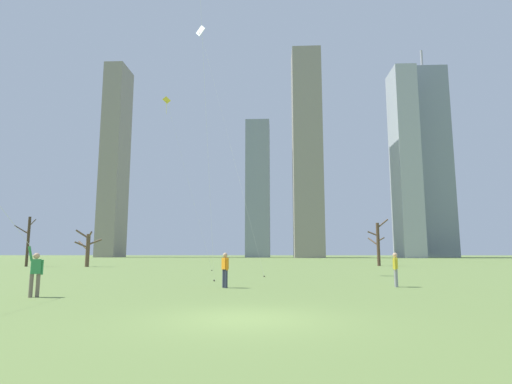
# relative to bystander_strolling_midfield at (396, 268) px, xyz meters

# --- Properties ---
(ground_plane) EXTENTS (400.00, 400.00, 0.00)m
(ground_plane) POSITION_rel_bystander_strolling_midfield_xyz_m (-6.53, -9.80, -0.90)
(ground_plane) COLOR olive
(bystander_strolling_midfield) EXTENTS (0.32, 0.48, 1.62)m
(bystander_strolling_midfield) POSITION_rel_bystander_strolling_midfield_xyz_m (0.00, 0.00, 0.00)
(bystander_strolling_midfield) COLOR gray
(bystander_strolling_midfield) RESTS_ON ground
(bystander_far_off_by_trees) EXTENTS (0.36, 0.43, 1.62)m
(bystander_far_off_by_trees) POSITION_rel_bystander_strolling_midfield_xyz_m (-8.12, -0.88, 0.00)
(bystander_far_off_by_trees) COLOR #33384C
(bystander_far_off_by_trees) RESTS_ON ground
(distant_kite_high_overhead_white) EXTENTS (5.64, 2.90, 19.81)m
(distant_kite_high_overhead_white) POSITION_rel_bystander_strolling_midfield_xyz_m (-11.30, 10.01, 16.99)
(distant_kite_high_overhead_white) COLOR white
(distant_kite_high_overhead_white) RESTS_ON ground
(distant_kite_drifting_left_yellow) EXTENTS (4.42, 2.09, 15.45)m
(distant_kite_drifting_left_yellow) POSITION_rel_bystander_strolling_midfield_xyz_m (-14.81, 14.67, 11.97)
(distant_kite_drifting_left_yellow) COLOR yellow
(distant_kite_drifting_left_yellow) RESTS_ON ground
(bare_tree_far_right_edge) EXTENTS (2.48, 2.39, 5.64)m
(bare_tree_far_right_edge) POSITION_rel_bystander_strolling_midfield_xyz_m (6.60, 30.40, 1.89)
(bare_tree_far_right_edge) COLOR #4C3828
(bare_tree_far_right_edge) RESTS_ON ground
(bare_tree_center) EXTENTS (3.07, 2.18, 4.19)m
(bare_tree_center) POSITION_rel_bystander_strolling_midfield_xyz_m (-27.17, 25.90, 1.26)
(bare_tree_center) COLOR brown
(bare_tree_center) RESTS_ON ground
(bare_tree_leftmost) EXTENTS (2.49, 1.83, 5.71)m
(bare_tree_leftmost) POSITION_rel_bystander_strolling_midfield_xyz_m (-34.31, 26.13, 2.12)
(bare_tree_leftmost) COLOR #423326
(bare_tree_leftmost) RESTS_ON ground
(skyline_short_annex) EXTENTS (8.61, 9.77, 63.15)m
(skyline_short_annex) POSITION_rel_bystander_strolling_midfield_xyz_m (3.91, 101.48, 30.67)
(skyline_short_annex) COLOR gray
(skyline_short_annex) RESTS_ON ground
(skyline_tall_tower) EXTENTS (6.17, 11.00, 56.06)m
(skyline_tall_tower) POSITION_rel_bystander_strolling_midfield_xyz_m (32.46, 100.42, 27.12)
(skyline_tall_tower) COLOR #9EA3AD
(skyline_tall_tower) RESTS_ON ground
(skyline_mid_tower_left) EXTENTS (7.47, 10.09, 43.03)m
(skyline_mid_tower_left) POSITION_rel_bystander_strolling_midfield_xyz_m (-11.29, 109.30, 20.61)
(skyline_mid_tower_left) COLOR gray
(skyline_mid_tower_left) RESTS_ON ground
(skyline_wide_slab) EXTENTS (6.32, 11.24, 64.31)m
(skyline_wide_slab) POSITION_rel_bystander_strolling_midfield_xyz_m (-59.20, 111.86, 31.25)
(skyline_wide_slab) COLOR gray
(skyline_wide_slab) RESTS_ON ground
(skyline_slender_spire) EXTENTS (11.98, 10.87, 68.43)m
(skyline_slender_spire) POSITION_rel_bystander_strolling_midfield_xyz_m (43.32, 111.81, 29.49)
(skyline_slender_spire) COLOR gray
(skyline_slender_spire) RESTS_ON ground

